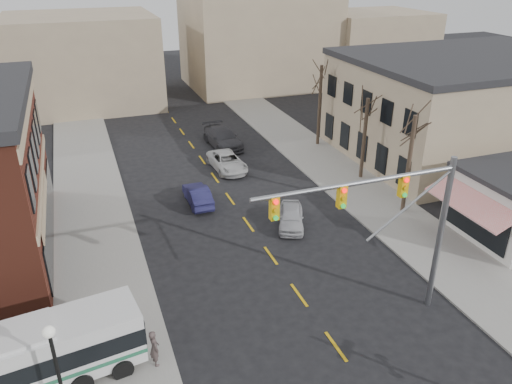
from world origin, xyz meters
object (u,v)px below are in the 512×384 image
street_lamp (54,355)px  car_d (223,138)px  pedestrian_near (154,348)px  pedestrian_far (93,317)px  car_b (198,195)px  car_a (291,217)px  car_c (227,162)px  traffic_signal_mast (396,213)px

street_lamp → car_d: 30.23m
pedestrian_near → pedestrian_far: size_ratio=1.03×
car_b → pedestrian_near: size_ratio=2.35×
street_lamp → car_a: bearing=37.8°
car_d → car_c: bearing=-108.1°
street_lamp → pedestrian_far: size_ratio=2.59×
car_d → traffic_signal_mast: bearing=-94.1°
car_b → pedestrian_far: (-7.80, -11.47, 0.29)m
car_c → car_d: bearing=74.1°
car_d → pedestrian_far: 25.50m
traffic_signal_mast → street_lamp: traffic_signal_mast is taller
traffic_signal_mast → pedestrian_far: (-13.29, 3.50, -4.76)m
car_b → street_lamp: bearing=60.7°
street_lamp → pedestrian_near: bearing=24.0°
car_a → car_d: size_ratio=0.69×
street_lamp → pedestrian_far: bearing=74.1°
traffic_signal_mast → car_b: 16.72m
car_d → pedestrian_far: size_ratio=3.36×
traffic_signal_mast → pedestrian_far: 14.55m
traffic_signal_mast → pedestrian_far: traffic_signal_mast is taller
street_lamp → car_d: bearing=62.1°
street_lamp → car_c: (12.87, 21.24, -2.56)m
car_c → pedestrian_near: bearing=-118.2°
traffic_signal_mast → car_d: bearing=91.1°
car_b → traffic_signal_mast: bearing=110.4°
street_lamp → car_d: (14.11, 26.63, -2.42)m
traffic_signal_mast → car_c: size_ratio=1.97×
car_a → pedestrian_near: size_ratio=2.25×
car_d → pedestrian_far: (-12.81, -22.05, 0.14)m
car_b → car_d: bearing=-115.1°
car_a → car_c: (-1.12, 10.40, 0.01)m
car_c → pedestrian_far: pedestrian_far is taller
pedestrian_near → pedestrian_far: (-2.32, 2.96, -0.03)m
pedestrian_near → car_b: bearing=-30.3°
street_lamp → car_a: size_ratio=1.11×
street_lamp → car_a: (13.99, 10.84, -2.57)m
pedestrian_far → car_b: bearing=-0.4°
street_lamp → traffic_signal_mast: bearing=4.2°
car_a → pedestrian_far: (-12.69, -6.27, 0.30)m
traffic_signal_mast → car_c: bearing=94.9°
street_lamp → car_c: bearing=58.8°
car_a → car_d: bearing=112.5°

